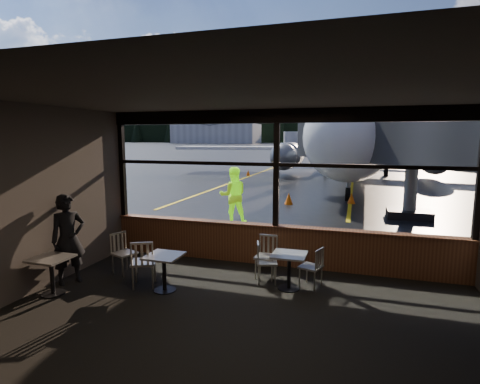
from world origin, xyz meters
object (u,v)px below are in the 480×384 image
at_px(chair_near_w, 267,263).
at_px(cone_wing, 248,173).
at_px(cafe_table_mid, 164,273).
at_px(cone_extra, 289,199).
at_px(chair_near_e, 311,267).
at_px(passenger, 68,239).
at_px(chair_mid_s, 144,263).
at_px(chair_mid_w, 124,254).
at_px(cafe_table_left, 52,276).
at_px(chair_near_n, 266,257).
at_px(cafe_table_near, 289,272).
at_px(ground_crew, 233,195).
at_px(cone_nose, 351,198).
at_px(airliner, 358,104).
at_px(jet_bridge, 417,152).

xyz_separation_m(chair_near_w, cone_wing, (-6.28, 20.55, -0.20)).
relative_size(cafe_table_mid, cone_extra, 1.39).
height_order(chair_near_e, passenger, passenger).
relative_size(chair_mid_s, chair_mid_w, 1.08).
height_order(cafe_table_left, chair_near_n, chair_near_n).
bearing_deg(chair_near_w, cafe_table_mid, -77.03).
bearing_deg(chair_mid_s, cafe_table_mid, -32.90).
bearing_deg(chair_mid_w, cafe_table_left, -6.20).
relative_size(cafe_table_left, cone_wing, 1.63).
bearing_deg(chair_near_w, cone_extra, 171.15).
relative_size(cafe_table_near, cafe_table_left, 0.99).
bearing_deg(ground_crew, cone_nose, -149.41).
relative_size(airliner, cafe_table_left, 49.17).
relative_size(cafe_table_near, cone_wing, 1.61).
bearing_deg(chair_mid_w, cone_extra, -170.81).
bearing_deg(cafe_table_left, chair_near_e, 21.16).
relative_size(chair_mid_s, cone_nose, 2.01).
height_order(cafe_table_left, cone_extra, cafe_table_left).
bearing_deg(chair_near_w, airliner, 160.02).
height_order(jet_bridge, ground_crew, jet_bridge).
xyz_separation_m(cafe_table_left, cone_wing, (-2.62, 22.29, -0.14)).
relative_size(chair_mid_s, ground_crew, 0.50).
height_order(jet_bridge, cone_nose, jet_bridge).
bearing_deg(cone_nose, chair_mid_s, -108.85).
height_order(cafe_table_mid, chair_mid_w, chair_mid_w).
bearing_deg(cafe_table_near, chair_near_w, 158.46).
bearing_deg(passenger, cafe_table_left, -137.29).
relative_size(cafe_table_near, chair_mid_w, 0.79).
distance_m(ground_crew, cone_nose, 6.50).
height_order(jet_bridge, chair_mid_s, jet_bridge).
height_order(cafe_table_near, cafe_table_mid, cafe_table_mid).
bearing_deg(chair_near_n, cafe_table_left, 30.78).
bearing_deg(cafe_table_left, cafe_table_mid, 21.85).
xyz_separation_m(cone_nose, cone_wing, (-7.77, 10.51, -0.02)).
height_order(ground_crew, cone_nose, ground_crew).
distance_m(cone_wing, cone_extra, 12.62).
distance_m(cafe_table_mid, cafe_table_left, 2.05).
height_order(passenger, cone_nose, passenger).
height_order(chair_near_n, chair_mid_s, chair_mid_s).
bearing_deg(airliner, chair_mid_w, -100.03).
relative_size(jet_bridge, cafe_table_left, 15.50).
xyz_separation_m(airliner, jet_bridge, (1.97, -15.94, -2.94)).
relative_size(chair_near_w, chair_mid_s, 0.87).
relative_size(passenger, ground_crew, 0.94).
xyz_separation_m(chair_near_w, chair_mid_s, (-2.24, -0.90, 0.06)).
xyz_separation_m(chair_near_w, chair_mid_w, (-3.00, -0.43, 0.03)).
distance_m(cafe_table_near, chair_near_w, 0.52).
height_order(jet_bridge, cone_extra, jet_bridge).
bearing_deg(chair_near_n, cone_wing, -71.24).
height_order(chair_near_e, chair_mid_w, chair_mid_w).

